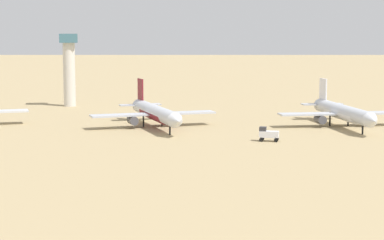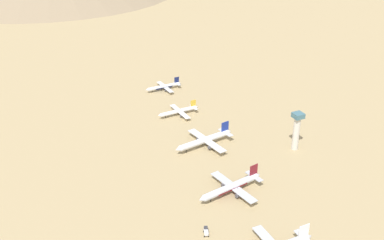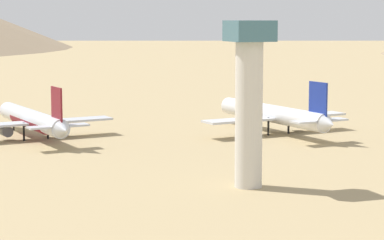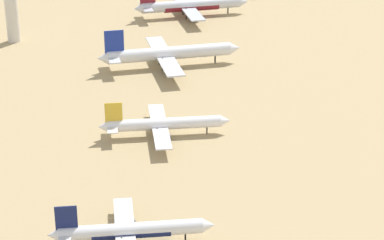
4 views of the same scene
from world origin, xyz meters
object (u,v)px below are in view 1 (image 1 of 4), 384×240
Objects in this scene: parked_jet_3 at (155,113)px; control_tower at (69,66)px; parked_jet_4 at (342,112)px; service_truck at (268,134)px.

control_tower reaches higher than parked_jet_3.
parked_jet_4 is (8.03, 57.89, -0.01)m from parked_jet_3.
parked_jet_4 is 1.67× the size of control_tower.
control_tower reaches higher than parked_jet_4.
parked_jet_3 reaches higher than service_truck.
control_tower is (-101.35, -54.48, 14.20)m from service_truck.
service_truck is at bearing -51.78° from parked_jet_4.
control_tower is (-69.22, -27.20, 11.59)m from parked_jet_3.
parked_jet_3 is 1.67× the size of control_tower.
parked_jet_4 is 115.50m from control_tower.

